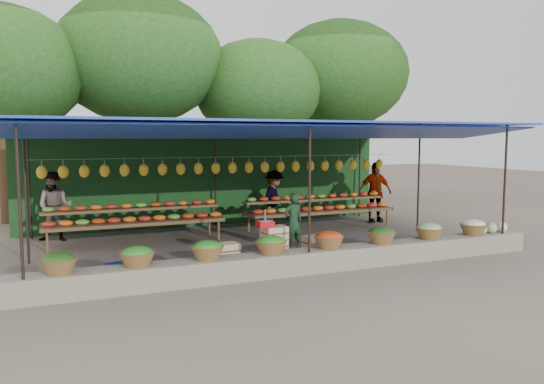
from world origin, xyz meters
name	(u,v)px	position (x,y,z in m)	size (l,w,h in m)	color
ground	(252,244)	(0.00, 0.00, 0.00)	(60.00, 60.00, 0.00)	brown
stone_curb	(305,261)	(0.00, -2.75, 0.20)	(10.60, 0.55, 0.40)	slate
stall_canopy	(251,131)	(0.00, 0.08, 2.67)	(10.80, 6.60, 2.82)	black
produce_baskets	(301,242)	(-0.10, -2.75, 0.56)	(8.98, 0.58, 0.34)	brown
netting_backdrop	(213,182)	(0.00, 3.15, 1.25)	(10.60, 0.06, 2.50)	#1B4D21
tree_row	(200,72)	(0.50, 6.09, 4.70)	(16.51, 5.50, 7.12)	#3D2616
fruit_table_left	(135,217)	(-2.49, 1.35, 0.61)	(4.21, 0.95, 0.93)	brown
fruit_table_right	(319,207)	(2.51, 1.35, 0.61)	(4.21, 0.95, 0.93)	brown
crate_counter	(273,249)	(-0.34, -2.04, 0.31)	(2.38, 0.38, 0.77)	tan
weighing_scale	(265,223)	(-0.52, -2.04, 0.85)	(0.33, 0.33, 0.35)	red
vendor_seated	(293,222)	(0.62, -0.92, 0.64)	(0.47, 0.31, 1.29)	#1B3B22
customer_left	(55,207)	(-4.25, 2.27, 0.85)	(0.82, 0.64, 1.70)	slate
customer_mid	(274,198)	(1.55, 2.25, 0.79)	(1.03, 0.59, 1.59)	slate
customer_right	(375,192)	(4.59, 1.73, 0.90)	(1.05, 0.44, 1.80)	slate
blue_crate_front	(120,270)	(-3.27, -1.80, 0.13)	(0.44, 0.32, 0.26)	navy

